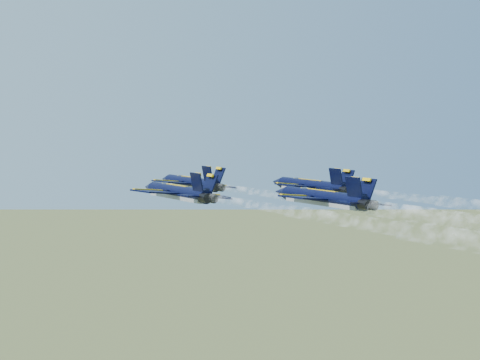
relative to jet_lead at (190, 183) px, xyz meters
name	(u,v)px	position (x,y,z in m)	size (l,w,h in m)	color
jet_lead	(190,183)	(0.00, 0.00, 0.00)	(12.65, 16.51, 3.58)	black
jet_left	(177,192)	(-7.64, -14.17, 0.00)	(12.65, 16.51, 3.58)	black
jet_right	(311,186)	(11.90, -12.74, 0.00)	(12.65, 16.51, 3.58)	black
jet_slot	(322,198)	(3.67, -28.16, 0.00)	(12.65, 16.51, 3.58)	black
smoke_trail_lead	(360,202)	(4.38, -34.14, 0.04)	(6.97, 44.10, 1.74)	white
smoke_trail_left	(387,221)	(-3.26, -48.31, 0.04)	(6.97, 44.10, 1.74)	white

